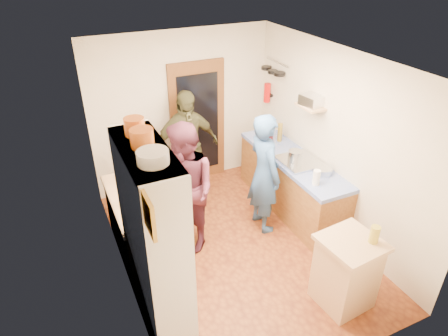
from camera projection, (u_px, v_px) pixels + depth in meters
floor at (235, 247)px, 5.60m from camera, size 3.00×4.00×0.02m
ceiling at (239, 60)px, 4.29m from camera, size 3.00×4.00×0.02m
wall_back at (182, 111)px, 6.52m from camera, size 3.00×0.02×2.60m
wall_front at (343, 273)px, 3.36m from camera, size 3.00×0.02×2.60m
wall_left at (114, 195)px, 4.39m from camera, size 0.02×4.00×2.60m
wall_right at (335, 143)px, 5.49m from camera, size 0.02×4.00×2.60m
door_frame at (198, 123)px, 6.71m from camera, size 0.95×0.06×2.10m
door_glass at (199, 124)px, 6.68m from camera, size 0.70×0.02×1.70m
hutch_body at (155, 247)px, 3.94m from camera, size 0.40×1.20×2.20m
hutch_top_shelf at (144, 150)px, 3.40m from camera, size 0.40×1.14×0.04m
plate_stack at (153, 157)px, 3.14m from camera, size 0.26×0.26×0.11m
orange_pot_a at (142, 138)px, 3.37m from camera, size 0.20×0.20×0.16m
orange_pot_b at (134, 127)px, 3.58m from camera, size 0.19×0.19×0.16m
left_counter_base at (140, 227)px, 5.29m from camera, size 0.60×1.40×0.85m
left_counter_top at (136, 199)px, 5.07m from camera, size 0.64×1.44×0.05m
toaster at (148, 207)px, 4.73m from camera, size 0.26×0.20×0.18m
kettle at (135, 199)px, 4.87m from camera, size 0.18×0.18×0.17m
orange_bowl at (139, 186)px, 5.19m from camera, size 0.24×0.24×0.09m
chopping_board at (129, 178)px, 5.44m from camera, size 0.31×0.23×0.02m
right_counter_base at (291, 185)px, 6.21m from camera, size 0.60×2.20×0.84m
right_counter_top at (293, 159)px, 5.99m from camera, size 0.62×2.22×0.06m
hob at (300, 161)px, 5.83m from camera, size 0.55×0.58×0.04m
pot_on_hob at (295, 155)px, 5.81m from camera, size 0.21×0.21×0.13m
bottle_a at (266, 135)px, 6.28m from camera, size 0.11×0.11×0.33m
bottle_b at (271, 133)px, 6.39m from camera, size 0.09×0.09×0.28m
bottle_c at (280, 132)px, 6.39m from camera, size 0.09×0.09×0.30m
paper_towel at (316, 178)px, 5.27m from camera, size 0.12×0.12×0.21m
mixing_bowl at (323, 171)px, 5.54m from camera, size 0.30×0.30×0.10m
island_base at (346, 274)px, 4.55m from camera, size 0.60×0.60×0.86m
island_top at (352, 243)px, 4.32m from camera, size 0.67×0.67×0.05m
cutting_board at (345, 241)px, 4.33m from camera, size 0.37×0.31×0.02m
oil_jar at (375, 234)px, 4.24m from camera, size 0.11×0.11×0.20m
pan_rail at (277, 62)px, 6.30m from camera, size 0.02×0.65×0.02m
pan_hang_a at (279, 74)px, 6.20m from camera, size 0.18×0.18×0.05m
pan_hang_b at (273, 72)px, 6.37m from camera, size 0.16×0.16×0.05m
pan_hang_c at (266, 68)px, 6.52m from camera, size 0.17×0.17×0.05m
wall_shelf at (310, 107)px, 5.59m from camera, size 0.26×0.42×0.03m
radio at (311, 101)px, 5.55m from camera, size 0.26×0.33×0.15m
ext_bracket at (270, 95)px, 6.74m from camera, size 0.06×0.10×0.04m
fire_extinguisher at (267, 93)px, 6.69m from camera, size 0.11×0.11×0.32m
picture_frame at (149, 216)px, 2.81m from camera, size 0.03×0.25×0.30m
person_hob at (267, 174)px, 5.57m from camera, size 0.43×0.65×1.78m
person_left at (186, 187)px, 5.24m from camera, size 0.89×1.03×1.82m
person_back at (187, 147)px, 6.23m from camera, size 1.10×0.50×1.84m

